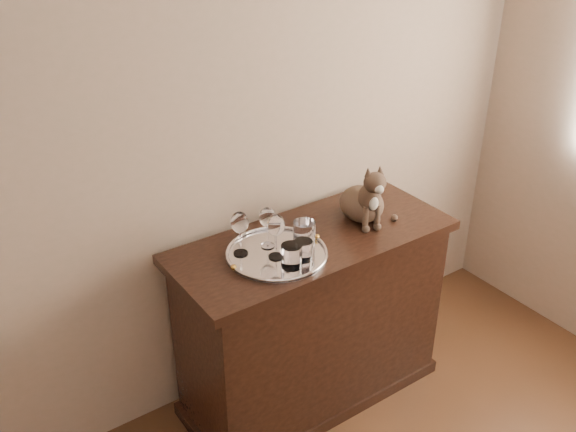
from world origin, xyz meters
name	(u,v)px	position (x,y,z in m)	size (l,w,h in m)	color
wall_back	(131,130)	(0.00, 2.25, 1.35)	(4.00, 0.10, 2.70)	tan
sideboard	(312,320)	(0.60, 1.94, 0.42)	(1.20, 0.50, 0.85)	black
tray	(277,255)	(0.40, 1.91, 0.85)	(0.40, 0.40, 0.01)	silver
wine_glass_a	(240,233)	(0.28, 1.99, 0.95)	(0.07, 0.07, 0.18)	white
wine_glass_b	(267,227)	(0.40, 1.98, 0.94)	(0.07, 0.07, 0.17)	silver
wine_glass_d	(276,236)	(0.38, 1.89, 0.95)	(0.07, 0.07, 0.19)	white
tumbler_a	(303,250)	(0.46, 1.82, 0.90)	(0.07, 0.07, 0.08)	white
tumbler_b	(292,256)	(0.40, 1.81, 0.90)	(0.08, 0.08, 0.09)	white
tumbler_c	(304,233)	(0.53, 1.91, 0.91)	(0.09, 0.09, 0.10)	white
cat	(362,189)	(0.86, 1.95, 0.99)	(0.28, 0.26, 0.28)	brown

